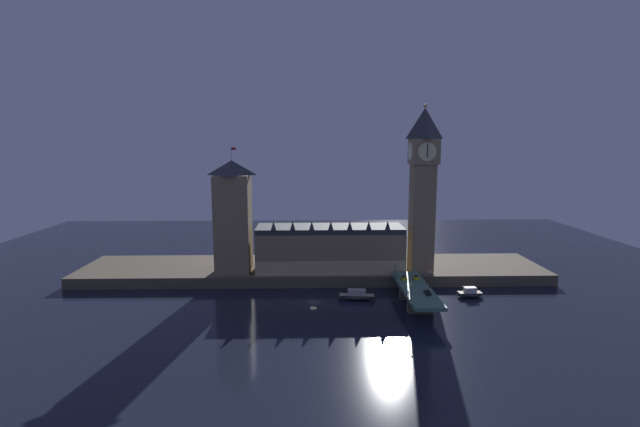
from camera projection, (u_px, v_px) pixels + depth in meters
ground_plane at (313, 302)px, 187.40m from camera, size 400.00×400.00×0.00m
embankment at (313, 270)px, 225.56m from camera, size 220.00×42.00×5.03m
parliament_hall at (330, 248)px, 215.81m from camera, size 67.67×21.16×24.52m
clock_tower at (423, 185)px, 208.00m from camera, size 12.41×12.52×75.64m
victoria_tower at (233, 216)px, 210.84m from camera, size 15.91×15.91×57.07m
bridge at (416, 292)px, 182.60m from camera, size 11.42×46.00×7.41m
car_northbound_lead at (404, 278)px, 192.96m from camera, size 2.10×4.22×1.46m
car_southbound_lead at (427, 292)px, 174.44m from camera, size 2.04×4.68×1.37m
car_southbound_trail at (416, 277)px, 193.42m from camera, size 2.11×4.06×1.55m
pedestrian_near_rail at (408, 293)px, 172.79m from camera, size 0.38×0.38×1.73m
pedestrian_mid_walk at (426, 282)px, 186.73m from camera, size 0.38×0.38×1.86m
pedestrian_far_rail at (397, 276)px, 194.56m from camera, size 0.38×0.38×1.80m
street_lamp_near at (411, 290)px, 167.03m from camera, size 1.34×0.60×6.32m
street_lamp_mid at (430, 277)px, 181.80m from camera, size 1.34×0.60×6.77m
street_lamp_far at (396, 267)px, 196.07m from camera, size 1.34×0.60×6.90m
boat_upstream at (357, 296)px, 189.76m from camera, size 16.37×5.52×4.46m
boat_downstream at (470, 293)px, 193.30m from camera, size 11.23×5.07×4.24m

